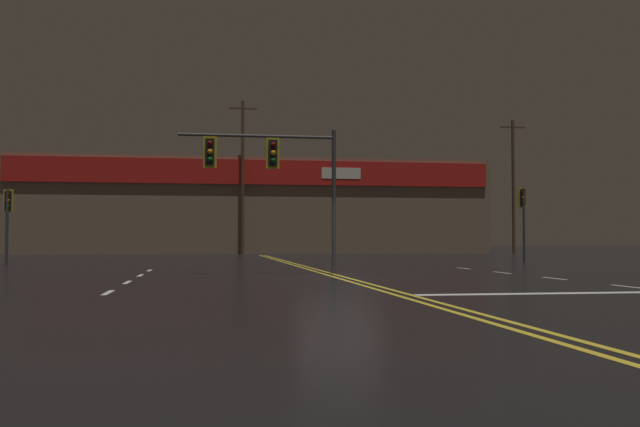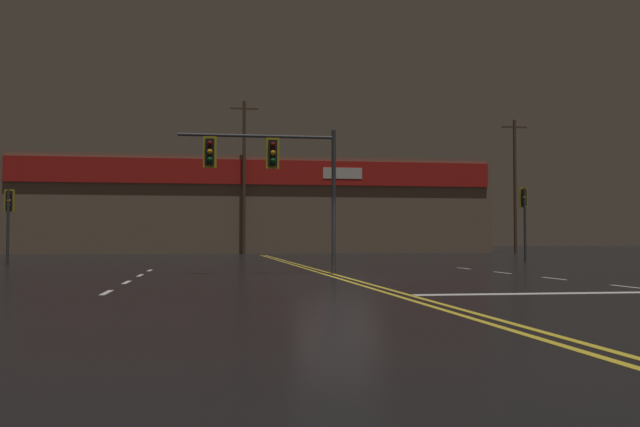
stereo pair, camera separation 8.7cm
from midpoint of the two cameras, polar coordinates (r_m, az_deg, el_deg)
The scene contains 7 objects.
ground_plane at distance 21.06m, azimuth 1.39°, elevation -5.09°, with size 200.00×200.00×0.00m, color black.
road_markings at distance 19.82m, azimuth 5.94°, elevation -5.26°, with size 17.41×60.00×0.01m.
traffic_signal_median at distance 22.80m, azimuth -4.30°, elevation 4.04°, with size 5.03×0.36×4.65m.
traffic_signal_corner_northeast at distance 37.18m, azimuth 15.86°, elevation 0.49°, with size 0.42×0.36×3.72m.
traffic_signal_corner_northwest at distance 34.11m, azimuth -23.77°, elevation 0.31°, with size 0.42×0.36×3.31m.
building_backdrop at distance 61.81m, azimuth -5.49°, elevation 0.53°, with size 39.20×10.23×7.85m.
utility_pole_row at distance 56.33m, azimuth -5.43°, elevation 2.82°, with size 44.62×0.26×12.03m.
Camera 1 is at (-3.85, -20.68, 1.10)m, focal length 40.00 mm.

